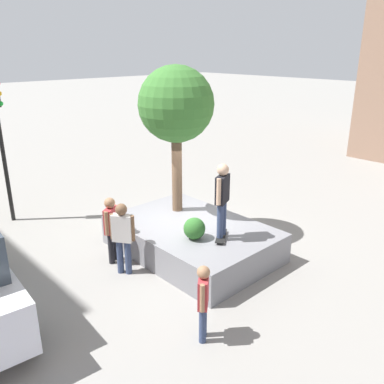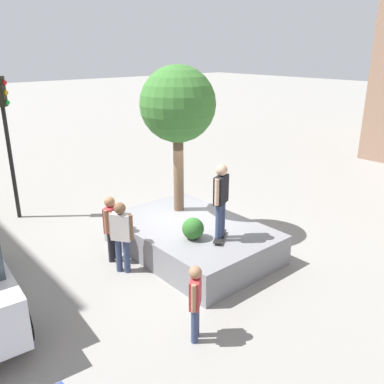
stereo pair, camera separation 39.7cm
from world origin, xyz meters
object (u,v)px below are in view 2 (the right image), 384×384
at_px(skateboarder, 221,196).
at_px(pedestrian_crossing, 195,298).
at_px(skateboard, 220,237).
at_px(bystander_watching, 111,224).
at_px(plaza_tree, 178,106).
at_px(passerby_with_bag, 121,233).
at_px(planter_ledge, 192,239).
at_px(traffic_light_corner, 6,124).

relative_size(skateboarder, pedestrian_crossing, 1.17).
xyz_separation_m(skateboard, bystander_watching, (2.04, 1.76, 0.15)).
xyz_separation_m(plaza_tree, skateboard, (-2.09, 0.43, -2.84)).
height_order(plaza_tree, skateboarder, plaza_tree).
bearing_deg(passerby_with_bag, pedestrian_crossing, 174.51).
distance_m(planter_ledge, skateboard, 1.13).
xyz_separation_m(planter_ledge, plaza_tree, (1.04, -0.41, 3.28)).
height_order(skateboarder, bystander_watching, skateboarder).
relative_size(skateboarder, bystander_watching, 1.04).
xyz_separation_m(planter_ledge, traffic_light_corner, (5.36, 2.62, 2.57)).
distance_m(skateboarder, passerby_with_bag, 2.47).
bearing_deg(planter_ledge, pedestrian_crossing, 140.28).
xyz_separation_m(skateboarder, bystander_watching, (2.04, 1.76, -0.89)).
bearing_deg(pedestrian_crossing, plaza_tree, -35.25).
height_order(skateboard, passerby_with_bag, passerby_with_bag).
relative_size(planter_ledge, traffic_light_corner, 0.96).
xyz_separation_m(pedestrian_crossing, bystander_watching, (3.61, -0.39, 0.11)).
distance_m(plaza_tree, traffic_light_corner, 5.32).
relative_size(bystander_watching, passerby_with_bag, 0.96).
distance_m(skateboarder, traffic_light_corner, 6.99).
xyz_separation_m(planter_ledge, pedestrian_crossing, (-2.61, 2.17, 0.49)).
relative_size(planter_ledge, passerby_with_bag, 2.36).
bearing_deg(skateboarder, pedestrian_crossing, 126.12).
distance_m(skateboard, passerby_with_bag, 2.33).
xyz_separation_m(skateboarder, traffic_light_corner, (6.40, 2.60, 1.09)).
bearing_deg(plaza_tree, skateboard, 168.28).
distance_m(plaza_tree, skateboarder, 2.79).
xyz_separation_m(planter_ledge, bystander_watching, (1.00, 1.78, 0.59)).
relative_size(skateboarder, traffic_light_corner, 0.41).
bearing_deg(planter_ledge, traffic_light_corner, 26.08).
distance_m(planter_ledge, skateboarder, 1.81).
height_order(bystander_watching, passerby_with_bag, passerby_with_bag).
height_order(skateboard, skateboarder, skateboarder).
height_order(planter_ledge, passerby_with_bag, passerby_with_bag).
relative_size(planter_ledge, pedestrian_crossing, 2.75).
bearing_deg(passerby_with_bag, plaza_tree, -72.81).
xyz_separation_m(traffic_light_corner, pedestrian_crossing, (-7.97, -0.45, -2.09)).
bearing_deg(planter_ledge, skateboard, 178.93).
distance_m(traffic_light_corner, bystander_watching, 4.86).
bearing_deg(traffic_light_corner, pedestrian_crossing, -176.74).
distance_m(bystander_watching, passerby_with_bag, 0.67).
bearing_deg(traffic_light_corner, skateboard, -157.87).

